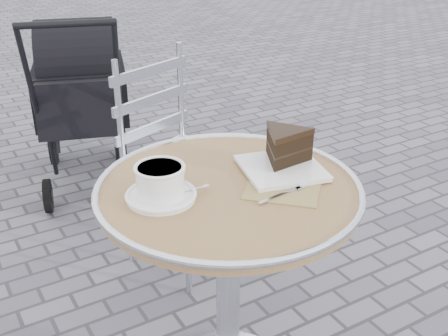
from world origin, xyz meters
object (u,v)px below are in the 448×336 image
cafe_table (228,238)px  cappuccino_set (161,184)px  bistro_chair (166,136)px  baby_stroller (82,102)px  cake_plate_set (284,151)px

cafe_table → cappuccino_set: cappuccino_set is taller
cafe_table → cappuccino_set: (-0.18, 0.03, 0.21)m
cappuccino_set → bistro_chair: size_ratio=0.24×
cappuccino_set → baby_stroller: 1.69m
cafe_table → cake_plate_set: 0.29m
baby_stroller → cappuccino_set: bearing=-81.5°
cappuccino_set → cake_plate_set: cake_plate_set is taller
cake_plate_set → bistro_chair: bistro_chair is taller
bistro_chair → baby_stroller: 0.89m
cafe_table → bistro_chair: bearing=77.2°
cafe_table → baby_stroller: size_ratio=0.72×
cappuccino_set → cake_plate_set: (0.37, -0.01, 0.01)m
baby_stroller → bistro_chair: bearing=-66.6°
bistro_chair → cafe_table: bearing=-122.6°
cappuccino_set → bistro_chair: bistro_chair is taller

